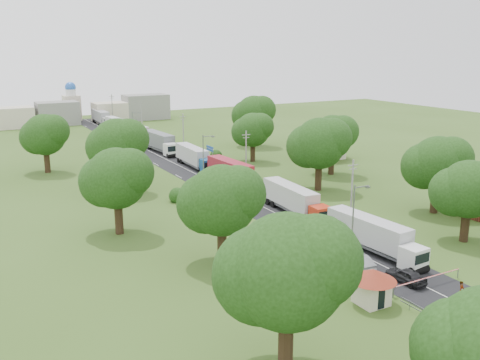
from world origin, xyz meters
TOP-DOWN VIEW (x-y plane):
  - ground at (0.00, 0.00)m, footprint 260.00×260.00m
  - road at (0.00, 20.00)m, footprint 8.00×200.00m
  - boom_barrier at (-1.36, -25.00)m, footprint 9.22×0.35m
  - guard_booth at (-7.20, -25.00)m, footprint 4.40×4.40m
  - guard_rail at (-5.00, -35.00)m, footprint 0.10×17.00m
  - info_sign at (5.20, 35.00)m, footprint 0.12×3.10m
  - pole_1 at (5.50, -7.00)m, footprint 1.60×0.24m
  - pole_2 at (5.50, 21.00)m, footprint 1.60×0.24m
  - pole_3 at (5.50, 49.00)m, footprint 1.60×0.24m
  - pole_4 at (5.50, 77.00)m, footprint 1.60×0.24m
  - pole_5 at (5.50, 105.00)m, footprint 1.60×0.24m
  - lamp_0 at (-5.35, -20.00)m, footprint 2.03×0.22m
  - lamp_1 at (-5.35, 15.00)m, footprint 2.03×0.22m
  - lamp_2 at (-5.35, 50.00)m, footprint 2.03×0.22m
  - tree_2 at (13.99, -17.86)m, footprint 8.00×8.00m
  - tree_3 at (19.99, -7.84)m, footprint 8.80×8.80m
  - tree_4 at (12.99, 10.17)m, footprint 9.60×9.60m
  - tree_5 at (21.99, 18.16)m, footprint 8.80×8.80m
  - tree_6 at (14.99, 35.14)m, footprint 8.00×8.00m
  - tree_7 at (23.99, 50.17)m, footprint 9.60×9.60m
  - tree_9 at (-20.01, -29.83)m, footprint 9.60×9.60m
  - tree_10 at (-15.01, -9.84)m, footprint 8.80×8.80m
  - tree_11 at (-22.01, 5.16)m, footprint 8.80×8.80m
  - tree_12 at (-16.01, 25.17)m, footprint 9.60×9.60m
  - tree_13 at (-24.01, 45.16)m, footprint 8.80×8.80m
  - house_cream at (30.00, 30.00)m, footprint 10.08×10.08m
  - distant_town at (0.68, 110.00)m, footprint 52.00×8.00m
  - church at (-4.00, 118.00)m, footprint 5.00×5.00m
  - truck_0 at (1.76, -15.45)m, footprint 3.14×14.18m
  - truck_1 at (2.10, 1.14)m, footprint 3.01×14.29m
  - truck_2 at (2.39, 20.10)m, footprint 3.14×14.55m
  - truck_3 at (2.06, 35.74)m, footprint 2.79×14.32m
  - truck_4 at (1.83, 54.01)m, footprint 3.46×15.50m
  - truck_5 at (1.71, 69.71)m, footprint 2.91×15.04m
  - truck_6 at (1.62, 87.24)m, footprint 3.13×13.94m
  - truck_7 at (1.70, 103.94)m, footprint 2.81×15.32m
  - car_lane_front at (-1.00, -23.19)m, footprint 2.14×4.50m
  - car_lane_mid at (-3.00, -18.00)m, footprint 2.21×5.12m
  - car_lane_rear at (-3.00, -7.30)m, footprint 2.72×5.31m
  - car_verge_near at (5.50, 12.38)m, footprint 3.26×6.23m
  - car_verge_far at (5.50, 26.22)m, footprint 2.07×4.31m
  - pedestrian_near at (0.66, -28.50)m, footprint 0.79×0.65m
  - pedestrian_booth at (-6.50, -26.00)m, footprint 1.02×0.99m

SIDE VIEW (x-z plane):
  - ground at x=0.00m, z-range 0.00..0.00m
  - road at x=0.00m, z-range -0.02..0.02m
  - guard_rail at x=-5.00m, z-range -0.85..0.85m
  - car_verge_far at x=5.50m, z-range 0.00..1.42m
  - car_lane_rear at x=-3.00m, z-range 0.00..1.48m
  - car_lane_front at x=-1.00m, z-range 0.00..1.48m
  - car_lane_mid at x=-3.00m, z-range 0.00..1.64m
  - pedestrian_booth at x=-6.50m, z-range 0.00..1.66m
  - car_verge_near at x=5.50m, z-range 0.00..1.67m
  - boom_barrier at x=-1.36m, z-range 0.30..1.48m
  - pedestrian_near at x=0.66m, z-range 0.00..1.87m
  - truck_6 at x=1.62m, z-range 0.12..3.96m
  - truck_0 at x=1.76m, z-range 0.12..4.03m
  - truck_1 at x=2.10m, z-range 0.12..4.07m
  - truck_3 at x=2.06m, z-range 0.12..4.08m
  - truck_2 at x=2.39m, z-range 0.12..4.14m
  - guard_booth at x=-7.20m, z-range 0.44..3.89m
  - truck_5 at x=1.71m, z-range 0.13..4.29m
  - truck_7 at x=1.70m, z-range 0.13..4.37m
  - truck_4 at x=1.83m, z-range 0.13..4.41m
  - info_sign at x=5.20m, z-range 0.95..5.05m
  - distant_town at x=0.68m, z-range -0.51..7.49m
  - house_cream at x=30.00m, z-range 0.74..6.54m
  - pole_1 at x=5.50m, z-range 0.18..9.18m
  - pole_2 at x=5.50m, z-range 0.18..9.18m
  - pole_3 at x=5.50m, z-range 0.18..9.18m
  - pole_4 at x=5.50m, z-range 0.18..9.18m
  - pole_5 at x=5.50m, z-range 0.18..9.18m
  - church at x=-4.00m, z-range -0.76..11.54m
  - lamp_0 at x=-5.35m, z-range 0.55..10.55m
  - lamp_1 at x=-5.35m, z-range 0.55..10.55m
  - lamp_2 at x=-5.35m, z-range 0.55..10.55m
  - tree_2 at x=13.99m, z-range 1.55..11.65m
  - tree_6 at x=14.99m, z-range 1.55..11.65m
  - tree_3 at x=19.99m, z-range 1.69..12.76m
  - tree_5 at x=21.99m, z-range 1.69..12.76m
  - tree_10 at x=-15.01m, z-range 1.69..12.76m
  - tree_11 at x=-22.01m, z-range 1.69..12.76m
  - tree_13 at x=-24.01m, z-range 1.69..12.76m
  - tree_4 at x=12.99m, z-range 1.83..13.88m
  - tree_7 at x=23.99m, z-range 1.83..13.88m
  - tree_9 at x=-20.01m, z-range 1.83..13.88m
  - tree_12 at x=-16.01m, z-range 1.83..13.88m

